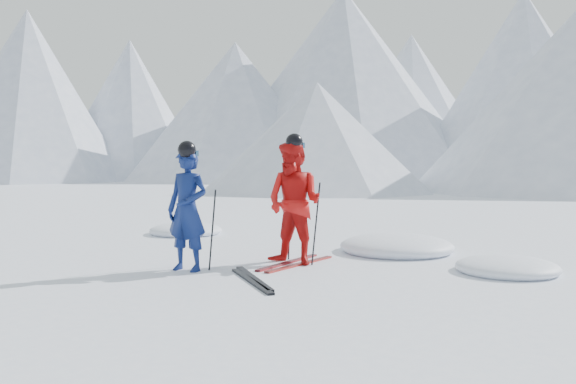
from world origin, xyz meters
The scene contains 12 objects.
ground centered at (0.00, 0.00, 0.00)m, with size 160.00×160.00×0.00m, color white.
skier_blue centered at (-2.08, -0.87, 0.88)m, with size 0.64×0.42×1.75m, color navy.
skier_red centered at (-1.24, 0.53, 0.94)m, with size 0.91×0.71×1.88m, color red.
pole_blue_left centered at (-2.38, -0.72, 0.58)m, with size 0.02×0.02×1.17m, color black.
pole_blue_right centered at (-1.83, -0.62, 0.58)m, with size 0.02×0.02×1.17m, color black.
pole_red_left centered at (-1.54, 0.78, 0.63)m, with size 0.02×0.02×1.25m, color black.
pole_red_right centered at (-0.94, 0.68, 0.63)m, with size 0.02×0.02×1.25m, color black.
ski_worn_left centered at (-1.36, 0.53, 0.01)m, with size 0.09×1.70×0.03m, color black.
ski_worn_right centered at (-1.12, 0.53, 0.01)m, with size 0.09×1.70×0.03m, color black.
ski_loose_a centered at (-0.91, -0.73, 0.01)m, with size 0.09×1.70×0.03m, color black.
ski_loose_b centered at (-0.81, -0.88, 0.01)m, with size 0.09×1.70×0.03m, color black.
snow_lumps centered at (-1.46, 2.30, 0.00)m, with size 8.43×2.38×0.43m.
Camera 1 is at (4.58, -6.61, 1.58)m, focal length 38.00 mm.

